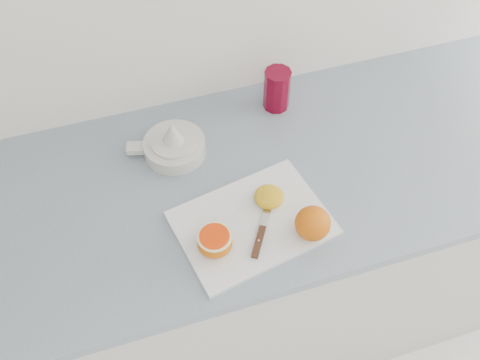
% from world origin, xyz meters
% --- Properties ---
extents(counter, '(2.54, 0.64, 0.89)m').
position_xyz_m(counter, '(0.10, 1.70, 0.45)').
color(counter, beige).
rests_on(counter, ground).
extents(cutting_board, '(0.37, 0.30, 0.01)m').
position_xyz_m(cutting_board, '(0.10, 1.56, 0.90)').
color(cutting_board, white).
rests_on(cutting_board, counter).
extents(whole_orange, '(0.08, 0.08, 0.08)m').
position_xyz_m(whole_orange, '(0.21, 1.49, 0.94)').
color(whole_orange, '#D46013').
rests_on(whole_orange, cutting_board).
extents(half_orange, '(0.08, 0.08, 0.05)m').
position_xyz_m(half_orange, '(-0.00, 1.52, 0.93)').
color(half_orange, '#D46013').
rests_on(half_orange, cutting_board).
extents(squeezed_shell, '(0.07, 0.07, 0.03)m').
position_xyz_m(squeezed_shell, '(0.15, 1.60, 0.92)').
color(squeezed_shell, gold).
rests_on(squeezed_shell, cutting_board).
extents(paring_knife, '(0.11, 0.17, 0.01)m').
position_xyz_m(paring_knife, '(0.10, 1.51, 0.91)').
color(paring_knife, '#412215').
rests_on(paring_knife, cutting_board).
extents(citrus_juicer, '(0.20, 0.16, 0.10)m').
position_xyz_m(citrus_juicer, '(-0.02, 1.82, 0.92)').
color(citrus_juicer, silver).
rests_on(citrus_juicer, counter).
extents(red_tumbler, '(0.07, 0.07, 0.12)m').
position_xyz_m(red_tumbler, '(0.28, 1.90, 0.94)').
color(red_tumbler, maroon).
rests_on(red_tumbler, counter).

